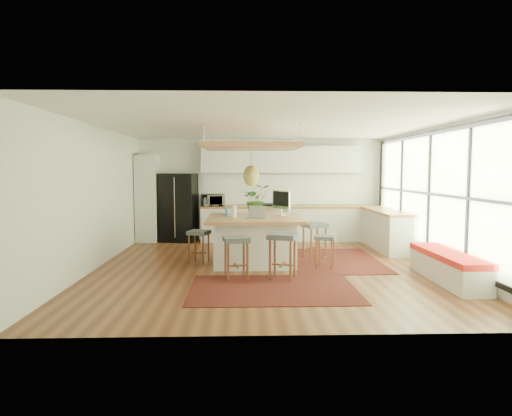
{
  "coord_description": "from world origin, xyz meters",
  "views": [
    {
      "loc": [
        -0.47,
        -8.25,
        1.85
      ],
      "look_at": [
        -0.2,
        0.5,
        1.1
      ],
      "focal_mm": 30.6,
      "sensor_mm": 36.0,
      "label": 1
    }
  ],
  "objects_px": {
    "island": "(254,240)",
    "stool_near_right": "(283,258)",
    "laptop": "(255,212)",
    "microwave": "(213,199)",
    "island_plant": "(256,203)",
    "stool_right_back": "(314,242)",
    "monitor": "(281,203)",
    "stool_right_front": "(325,250)",
    "fridge": "(179,206)",
    "stool_near_left": "(236,258)",
    "stool_left_side": "(199,245)"
  },
  "relations": [
    {
      "from": "island",
      "to": "laptop",
      "type": "xyz_separation_m",
      "value": [
        0.01,
        -0.36,
        0.58
      ]
    },
    {
      "from": "stool_left_side",
      "to": "island_plant",
      "type": "distance_m",
      "value": 1.52
    },
    {
      "from": "stool_right_front",
      "to": "monitor",
      "type": "distance_m",
      "value": 1.44
    },
    {
      "from": "stool_near_right",
      "to": "stool_right_front",
      "type": "xyz_separation_m",
      "value": [
        0.88,
        0.79,
        0.0
      ]
    },
    {
      "from": "island",
      "to": "stool_right_back",
      "type": "xyz_separation_m",
      "value": [
        1.28,
        0.36,
        -0.11
      ]
    },
    {
      "from": "island_plant",
      "to": "stool_left_side",
      "type": "bearing_deg",
      "value": -155.77
    },
    {
      "from": "stool_near_left",
      "to": "island_plant",
      "type": "distance_m",
      "value": 2.05
    },
    {
      "from": "island",
      "to": "microwave",
      "type": "bearing_deg",
      "value": 110.62
    },
    {
      "from": "stool_right_front",
      "to": "stool_left_side",
      "type": "bearing_deg",
      "value": 167.09
    },
    {
      "from": "fridge",
      "to": "monitor",
      "type": "xyz_separation_m",
      "value": [
        2.47,
        -2.41,
        0.26
      ]
    },
    {
      "from": "fridge",
      "to": "stool_right_back",
      "type": "bearing_deg",
      "value": -27.89
    },
    {
      "from": "monitor",
      "to": "stool_left_side",
      "type": "bearing_deg",
      "value": -112.54
    },
    {
      "from": "stool_right_back",
      "to": "microwave",
      "type": "height_order",
      "value": "microwave"
    },
    {
      "from": "stool_near_right",
      "to": "stool_left_side",
      "type": "height_order",
      "value": "stool_near_right"
    },
    {
      "from": "stool_near_right",
      "to": "monitor",
      "type": "bearing_deg",
      "value": 85.82
    },
    {
      "from": "monitor",
      "to": "microwave",
      "type": "distance_m",
      "value": 2.84
    },
    {
      "from": "fridge",
      "to": "microwave",
      "type": "relative_size",
      "value": 3.14
    },
    {
      "from": "stool_right_front",
      "to": "laptop",
      "type": "bearing_deg",
      "value": 171.04
    },
    {
      "from": "stool_right_front",
      "to": "laptop",
      "type": "xyz_separation_m",
      "value": [
        -1.32,
        0.21,
        0.7
      ]
    },
    {
      "from": "fridge",
      "to": "island_plant",
      "type": "distance_m",
      "value": 2.97
    },
    {
      "from": "stool_right_back",
      "to": "microwave",
      "type": "distance_m",
      "value": 3.36
    },
    {
      "from": "monitor",
      "to": "microwave",
      "type": "relative_size",
      "value": 0.98
    },
    {
      "from": "stool_right_back",
      "to": "island_plant",
      "type": "distance_m",
      "value": 1.48
    },
    {
      "from": "stool_right_back",
      "to": "monitor",
      "type": "height_order",
      "value": "monitor"
    },
    {
      "from": "fridge",
      "to": "microwave",
      "type": "distance_m",
      "value": 0.91
    },
    {
      "from": "stool_left_side",
      "to": "microwave",
      "type": "distance_m",
      "value": 2.81
    },
    {
      "from": "island_plant",
      "to": "stool_right_back",
      "type": "bearing_deg",
      "value": -7.58
    },
    {
      "from": "stool_right_back",
      "to": "monitor",
      "type": "bearing_deg",
      "value": -178.38
    },
    {
      "from": "stool_right_back",
      "to": "microwave",
      "type": "relative_size",
      "value": 1.33
    },
    {
      "from": "island",
      "to": "stool_near_right",
      "type": "xyz_separation_m",
      "value": [
        0.45,
        -1.35,
        -0.11
      ]
    },
    {
      "from": "fridge",
      "to": "island",
      "type": "height_order",
      "value": "fridge"
    },
    {
      "from": "fridge",
      "to": "microwave",
      "type": "bearing_deg",
      "value": 5.92
    },
    {
      "from": "island",
      "to": "stool_right_front",
      "type": "distance_m",
      "value": 1.45
    },
    {
      "from": "island",
      "to": "island_plant",
      "type": "xyz_separation_m",
      "value": [
        0.05,
        0.52,
        0.71
      ]
    },
    {
      "from": "stool_left_side",
      "to": "stool_right_front",
      "type": "bearing_deg",
      "value": -12.91
    },
    {
      "from": "stool_right_front",
      "to": "stool_right_back",
      "type": "relative_size",
      "value": 0.83
    },
    {
      "from": "stool_right_front",
      "to": "stool_right_back",
      "type": "bearing_deg",
      "value": 93.42
    },
    {
      "from": "island",
      "to": "monitor",
      "type": "distance_m",
      "value": 0.98
    },
    {
      "from": "stool_near_left",
      "to": "laptop",
      "type": "distance_m",
      "value": 1.24
    },
    {
      "from": "stool_near_left",
      "to": "monitor",
      "type": "bearing_deg",
      "value": 61.05
    },
    {
      "from": "stool_right_back",
      "to": "stool_left_side",
      "type": "relative_size",
      "value": 1.15
    },
    {
      "from": "stool_left_side",
      "to": "microwave",
      "type": "height_order",
      "value": "microwave"
    },
    {
      "from": "microwave",
      "to": "island_plant",
      "type": "distance_m",
      "value": 2.42
    },
    {
      "from": "stool_left_side",
      "to": "stool_right_back",
      "type": "bearing_deg",
      "value": 8.59
    },
    {
      "from": "monitor",
      "to": "fridge",
      "type": "bearing_deg",
      "value": -168.19
    },
    {
      "from": "fridge",
      "to": "stool_near_right",
      "type": "height_order",
      "value": "fridge"
    },
    {
      "from": "stool_near_right",
      "to": "stool_right_front",
      "type": "distance_m",
      "value": 1.18
    },
    {
      "from": "stool_right_front",
      "to": "stool_left_side",
      "type": "xyz_separation_m",
      "value": [
        -2.44,
        0.56,
        0.0
      ]
    },
    {
      "from": "stool_left_side",
      "to": "microwave",
      "type": "bearing_deg",
      "value": 87.89
    },
    {
      "from": "microwave",
      "to": "stool_near_left",
      "type": "bearing_deg",
      "value": -91.9
    }
  ]
}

